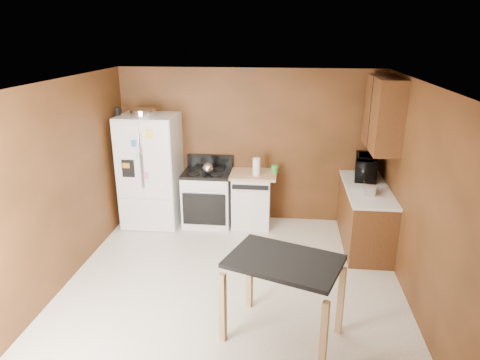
% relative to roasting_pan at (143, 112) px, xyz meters
% --- Properties ---
extents(floor, '(4.50, 4.50, 0.00)m').
position_rel_roasting_pan_xyz_m(floor, '(1.60, -1.84, -1.85)').
color(floor, white).
rests_on(floor, ground).
extents(ceiling, '(4.50, 4.50, 0.00)m').
position_rel_roasting_pan_xyz_m(ceiling, '(1.60, -1.84, 0.65)').
color(ceiling, white).
rests_on(ceiling, ground).
extents(wall_back, '(4.20, 0.00, 4.20)m').
position_rel_roasting_pan_xyz_m(wall_back, '(1.60, 0.41, -0.60)').
color(wall_back, brown).
rests_on(wall_back, ground).
extents(wall_front, '(4.20, 0.00, 4.20)m').
position_rel_roasting_pan_xyz_m(wall_front, '(1.60, -4.09, -0.60)').
color(wall_front, brown).
rests_on(wall_front, ground).
extents(wall_left, '(0.00, 4.50, 4.50)m').
position_rel_roasting_pan_xyz_m(wall_left, '(-0.50, -1.84, -0.60)').
color(wall_left, brown).
rests_on(wall_left, ground).
extents(wall_right, '(0.00, 4.50, 4.50)m').
position_rel_roasting_pan_xyz_m(wall_right, '(3.70, -1.84, -0.60)').
color(wall_right, brown).
rests_on(wall_right, ground).
extents(roasting_pan, '(0.39, 0.39, 0.10)m').
position_rel_roasting_pan_xyz_m(roasting_pan, '(0.00, 0.00, 0.00)').
color(roasting_pan, silver).
rests_on(roasting_pan, refrigerator).
extents(pen_cup, '(0.08, 0.08, 0.13)m').
position_rel_roasting_pan_xyz_m(pen_cup, '(-0.40, -0.03, 0.01)').
color(pen_cup, black).
rests_on(pen_cup, refrigerator).
extents(kettle, '(0.17, 0.17, 0.17)m').
position_rel_roasting_pan_xyz_m(kettle, '(1.00, -0.04, -0.86)').
color(kettle, silver).
rests_on(kettle, gas_range).
extents(paper_towel, '(0.15, 0.15, 0.28)m').
position_rel_roasting_pan_xyz_m(paper_towel, '(1.76, 0.02, -0.82)').
color(paper_towel, white).
rests_on(paper_towel, dishwasher).
extents(green_canister, '(0.13, 0.13, 0.12)m').
position_rel_roasting_pan_xyz_m(green_canister, '(2.04, 0.18, -0.90)').
color(green_canister, green).
rests_on(green_canister, dishwasher).
extents(toaster, '(0.17, 0.25, 0.17)m').
position_rel_roasting_pan_xyz_m(toaster, '(3.37, -0.64, -0.86)').
color(toaster, silver).
rests_on(toaster, right_cabinets).
extents(microwave, '(0.47, 0.63, 0.32)m').
position_rel_roasting_pan_xyz_m(microwave, '(3.43, 0.04, -0.79)').
color(microwave, black).
rests_on(microwave, right_cabinets).
extents(refrigerator, '(0.90, 0.80, 1.80)m').
position_rel_roasting_pan_xyz_m(refrigerator, '(0.05, 0.03, -0.95)').
color(refrigerator, white).
rests_on(refrigerator, ground).
extents(gas_range, '(0.76, 0.68, 1.10)m').
position_rel_roasting_pan_xyz_m(gas_range, '(0.96, 0.09, -1.39)').
color(gas_range, white).
rests_on(gas_range, ground).
extents(dishwasher, '(0.78, 0.63, 0.89)m').
position_rel_roasting_pan_xyz_m(dishwasher, '(1.68, 0.11, -1.40)').
color(dishwasher, white).
rests_on(dishwasher, ground).
extents(right_cabinets, '(0.63, 1.58, 2.45)m').
position_rel_roasting_pan_xyz_m(right_cabinets, '(3.44, -0.36, -0.94)').
color(right_cabinets, brown).
rests_on(right_cabinets, ground).
extents(island, '(1.28, 1.04, 0.91)m').
position_rel_roasting_pan_xyz_m(island, '(2.23, -2.61, -1.10)').
color(island, black).
rests_on(island, ground).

